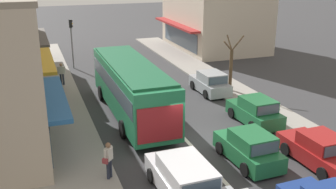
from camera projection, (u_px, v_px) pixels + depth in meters
ground_plane at (189, 143)px, 20.04m from camera, size 140.00×140.00×0.00m
lane_centre_line at (163, 116)px, 23.61m from camera, size 0.20×28.00×0.01m
sidewalk_left at (44, 117)px, 23.21m from camera, size 5.20×44.00×0.14m
kerb_right at (238, 94)px, 27.35m from camera, size 2.80×44.00×0.12m
building_right_far at (215, 0)px, 40.65m from camera, size 8.80×11.20×10.15m
city_bus at (131, 85)px, 23.13m from camera, size 2.77×10.86×3.23m
wagon_queue_gap_filler at (184, 180)px, 15.27m from camera, size 2.00×4.53×1.58m
hatchback_queue_far_back at (249, 148)px, 17.94m from camera, size 1.93×3.76×1.54m
parked_sedan_kerb_front at (320, 151)px, 17.77m from camera, size 1.96×4.23×1.47m
parked_hatchback_kerb_second at (255, 111)px, 22.33m from camera, size 1.91×3.75×1.54m
parked_hatchback_kerb_third at (210, 83)px, 27.52m from camera, size 1.84×3.71×1.54m
traffic_light_downstreet at (71, 36)px, 33.25m from camera, size 0.33×0.24×4.20m
street_tree_right at (231, 66)px, 27.45m from camera, size 1.59×1.52×3.99m
pedestrian_with_handbag_near at (108, 158)px, 16.26m from camera, size 0.53×0.58×1.63m
pedestrian_browsing_midblock at (62, 73)px, 28.81m from camera, size 0.55×0.31×1.63m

